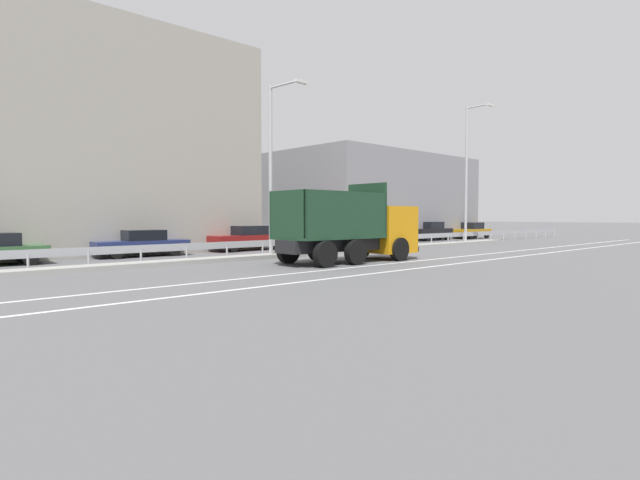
# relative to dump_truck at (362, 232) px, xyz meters

# --- Properties ---
(ground_plane) EXTENTS (320.00, 320.00, 0.00)m
(ground_plane) POSITION_rel_dump_truck_xyz_m (1.62, 1.73, -1.27)
(ground_plane) COLOR #565659
(lane_strip_0) EXTENTS (65.61, 0.16, 0.01)m
(lane_strip_0) POSITION_rel_dump_truck_xyz_m (-0.89, -1.78, -1.27)
(lane_strip_0) COLOR silver
(lane_strip_0) RESTS_ON ground_plane
(lane_strip_1) EXTENTS (65.61, 0.16, 0.01)m
(lane_strip_1) POSITION_rel_dump_truck_xyz_m (-0.89, -3.68, -1.27)
(lane_strip_1) COLOR silver
(lane_strip_1) RESTS_ON ground_plane
(median_island) EXTENTS (36.09, 1.10, 0.18)m
(median_island) POSITION_rel_dump_truck_xyz_m (1.62, 4.10, -1.18)
(median_island) COLOR gray
(median_island) RESTS_ON ground_plane
(median_guardrail) EXTENTS (65.61, 0.09, 0.78)m
(median_guardrail) POSITION_rel_dump_truck_xyz_m (1.62, 5.36, -0.70)
(median_guardrail) COLOR #9EA0A5
(median_guardrail) RESTS_ON ground_plane
(dump_truck) EXTENTS (7.00, 2.75, 3.46)m
(dump_truck) POSITION_rel_dump_truck_xyz_m (0.00, 0.00, 0.00)
(dump_truck) COLOR orange
(dump_truck) RESTS_ON ground_plane
(median_road_sign) EXTENTS (0.86, 0.16, 2.45)m
(median_road_sign) POSITION_rel_dump_truck_xyz_m (4.90, 4.10, 0.07)
(median_road_sign) COLOR white
(median_road_sign) RESTS_ON ground_plane
(street_lamp_1) EXTENTS (0.71, 2.26, 8.16)m
(street_lamp_1) POSITION_rel_dump_truck_xyz_m (-2.06, 3.76, 3.29)
(street_lamp_1) COLOR #ADADB2
(street_lamp_1) RESTS_ON ground_plane
(street_lamp_2) EXTENTS (0.71, 2.00, 9.79)m
(street_lamp_2) POSITION_rel_dump_truck_xyz_m (15.42, 3.90, 4.09)
(street_lamp_2) COLOR #ADADB2
(street_lamp_2) RESTS_ON ground_plane
(parked_car_3) EXTENTS (4.61, 2.15, 1.32)m
(parked_car_3) POSITION_rel_dump_truck_xyz_m (-6.25, 9.13, -0.60)
(parked_car_3) COLOR navy
(parked_car_3) RESTS_ON ground_plane
(parked_car_4) EXTENTS (4.96, 1.98, 1.44)m
(parked_car_4) POSITION_rel_dump_truck_xyz_m (0.14, 9.16, -0.55)
(parked_car_4) COLOR maroon
(parked_car_4) RESTS_ON ground_plane
(parked_car_5) EXTENTS (4.55, 2.22, 1.22)m
(parked_car_5) POSITION_rel_dump_truck_xyz_m (5.74, 8.62, -0.62)
(parked_car_5) COLOR maroon
(parked_car_5) RESTS_ON ground_plane
(parked_car_6) EXTENTS (4.59, 2.01, 1.42)m
(parked_car_6) POSITION_rel_dump_truck_xyz_m (12.36, 8.87, -0.53)
(parked_car_6) COLOR #B27A14
(parked_car_6) RESTS_ON ground_plane
(parked_car_7) EXTENTS (4.44, 1.82, 1.54)m
(parked_car_7) POSITION_rel_dump_truck_xyz_m (18.13, 8.98, -0.50)
(parked_car_7) COLOR black
(parked_car_7) RESTS_ON ground_plane
(parked_car_8) EXTENTS (4.37, 2.00, 1.45)m
(parked_car_8) POSITION_rel_dump_truck_xyz_m (23.80, 8.59, -0.55)
(parked_car_8) COLOR #B27A14
(parked_car_8) RESTS_ON ground_plane
(background_building_0) EXTENTS (22.78, 13.41, 11.96)m
(background_building_0) POSITION_rel_dump_truck_xyz_m (-9.96, 16.17, 4.71)
(background_building_0) COLOR gray
(background_building_0) RESTS_ON ground_plane
(background_building_1) EXTENTS (17.57, 13.70, 7.24)m
(background_building_1) POSITION_rel_dump_truck_xyz_m (17.14, 15.90, 2.35)
(background_building_1) COLOR gray
(background_building_1) RESTS_ON ground_plane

